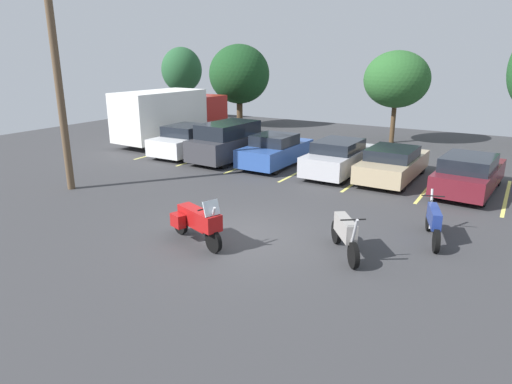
% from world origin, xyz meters
% --- Properties ---
extents(ground, '(44.00, 44.00, 0.10)m').
position_xyz_m(ground, '(0.00, 0.00, -0.05)').
color(ground, '#38383A').
extents(motorcycle_touring, '(2.18, 1.14, 1.39)m').
position_xyz_m(motorcycle_touring, '(-0.70, -1.02, 0.65)').
color(motorcycle_touring, black).
rests_on(motorcycle_touring, ground).
extents(motorcycle_second, '(1.37, 1.78, 1.27)m').
position_xyz_m(motorcycle_second, '(2.94, 0.32, 0.58)').
color(motorcycle_second, black).
rests_on(motorcycle_second, ground).
extents(motorcycle_third, '(0.85, 2.11, 1.24)m').
position_xyz_m(motorcycle_third, '(4.68, 2.45, 0.55)').
color(motorcycle_third, black).
rests_on(motorcycle_third, ground).
extents(parking_stripes, '(16.04, 4.97, 0.01)m').
position_xyz_m(parking_stripes, '(-1.72, 7.97, 0.00)').
color(parking_stripes, '#EAE066').
rests_on(parking_stripes, ground).
extents(car_white, '(2.00, 4.25, 1.51)m').
position_xyz_m(car_white, '(-8.11, 7.75, 0.72)').
color(car_white, white).
rests_on(car_white, ground).
extents(car_charcoal, '(2.15, 4.72, 1.83)m').
position_xyz_m(car_charcoal, '(-5.61, 7.81, 0.91)').
color(car_charcoal, '#38383D').
rests_on(car_charcoal, ground).
extents(car_blue, '(1.86, 4.24, 1.45)m').
position_xyz_m(car_blue, '(-3.18, 7.91, 0.70)').
color(car_blue, '#2D519E').
rests_on(car_blue, ground).
extents(car_silver, '(1.86, 4.41, 1.47)m').
position_xyz_m(car_silver, '(-0.16, 8.00, 0.72)').
color(car_silver, '#B7B7BC').
rests_on(car_silver, ground).
extents(car_tan, '(1.95, 4.62, 1.34)m').
position_xyz_m(car_tan, '(2.05, 8.25, 0.66)').
color(car_tan, tan).
rests_on(car_tan, ground).
extents(car_maroon, '(2.15, 4.62, 1.43)m').
position_xyz_m(car_maroon, '(4.92, 7.90, 0.71)').
color(car_maroon, maroon).
rests_on(car_maroon, ground).
extents(box_truck, '(2.81, 7.30, 2.97)m').
position_xyz_m(box_truck, '(-11.11, 9.96, 1.58)').
color(box_truck, '#A51E19').
rests_on(box_truck, ground).
extents(utility_pole, '(1.80, 0.30, 9.49)m').
position_xyz_m(utility_pole, '(-8.08, 0.64, 4.89)').
color(utility_pole, brown).
rests_on(utility_pole, ground).
extents(tree_left, '(4.14, 4.14, 5.58)m').
position_xyz_m(tree_left, '(-10.97, 16.99, 3.58)').
color(tree_left, '#4C3823').
rests_on(tree_left, ground).
extents(tree_rear, '(3.15, 3.15, 5.45)m').
position_xyz_m(tree_rear, '(-17.41, 18.63, 3.71)').
color(tree_rear, '#4C3823').
rests_on(tree_rear, ground).
extents(tree_center_right, '(3.63, 3.63, 5.12)m').
position_xyz_m(tree_center_right, '(-0.11, 16.33, 3.56)').
color(tree_center_right, '#4C3823').
rests_on(tree_center_right, ground).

